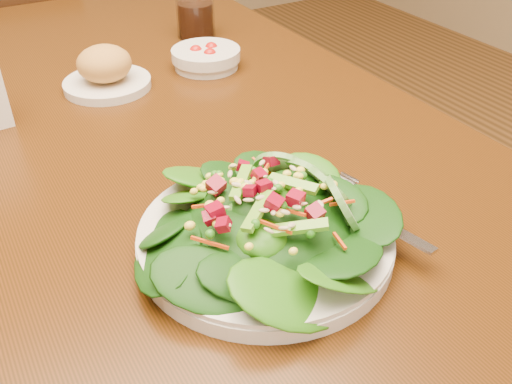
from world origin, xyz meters
TOP-DOWN VIEW (x-y plane):
  - dining_table at (0.00, 0.00)m, footprint 0.90×1.40m
  - chair_far at (-0.02, 0.88)m, footprint 0.38×0.38m
  - salad_plate at (0.05, -0.35)m, footprint 0.28×0.28m
  - bread_plate at (0.03, 0.14)m, footprint 0.15×0.15m
  - tomato_bowl at (0.21, 0.14)m, footprint 0.12×0.12m
  - drinking_glass at (0.26, 0.30)m, footprint 0.08×0.08m

SIDE VIEW (x-z plane):
  - chair_far at x=-0.02m, z-range 0.02..0.83m
  - dining_table at x=0.00m, z-range 0.27..1.02m
  - tomato_bowl at x=0.21m, z-range 0.75..0.79m
  - salad_plate at x=0.05m, z-range 0.74..0.82m
  - bread_plate at x=0.03m, z-range 0.74..0.82m
  - drinking_glass at x=0.26m, z-range 0.74..0.88m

